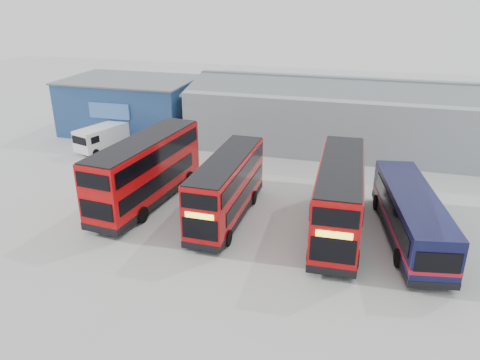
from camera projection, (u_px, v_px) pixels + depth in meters
The scene contains 8 objects.
ground_plane at pixel (207, 235), 27.09m from camera, with size 120.00×120.00×0.00m, color #969691.
office_block at pixel (131, 105), 45.54m from camera, with size 12.30×8.32×5.12m.
maintenance_shed at pixel (364, 115), 41.88m from camera, with size 30.50×12.00×5.89m.
double_decker_left at pixel (146, 172), 30.39m from camera, with size 3.58×10.63×4.41m.
double_decker_centre at pixel (227, 189), 28.44m from camera, with size 2.49×9.36×3.94m.
double_decker_right at pixel (339, 199), 26.62m from camera, with size 2.84×10.29×4.32m.
single_decker_blue at pixel (410, 217), 26.16m from camera, with size 4.15×10.72×2.84m.
panel_van at pixel (102, 137), 40.72m from camera, with size 3.25×5.11×2.09m.
Camera 1 is at (8.23, -22.35, 13.44)m, focal length 35.00 mm.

